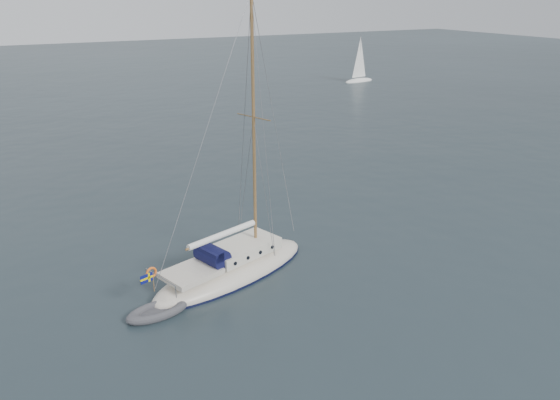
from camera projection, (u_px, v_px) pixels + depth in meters
ground at (276, 266)px, 30.00m from camera, size 300.00×300.00×0.00m
sailboat at (232, 256)px, 28.65m from camera, size 10.40×3.11×14.81m
dinghy at (158, 311)px, 25.38m from camera, size 3.03×1.37×0.44m
distant_yacht_b at (360, 61)px, 89.82m from camera, size 6.00×3.20×7.95m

